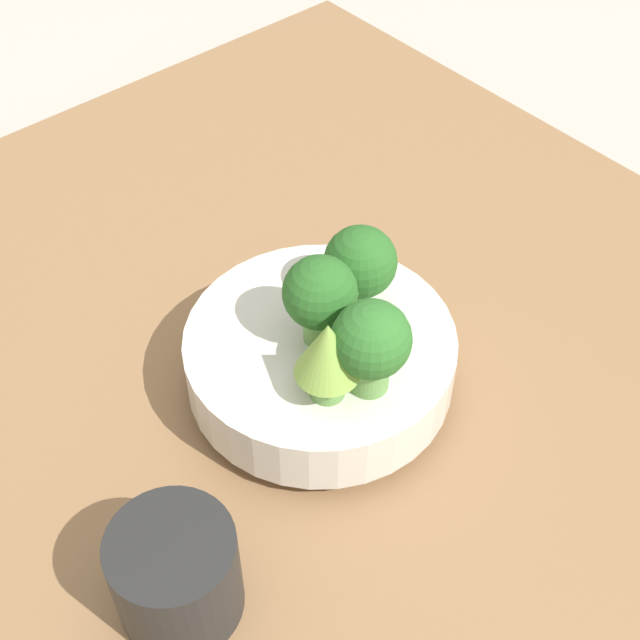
# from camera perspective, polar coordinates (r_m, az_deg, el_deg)

# --- Properties ---
(ground_plane) EXTENTS (6.00, 6.00, 0.00)m
(ground_plane) POSITION_cam_1_polar(r_m,az_deg,el_deg) (0.80, -0.69, -5.26)
(ground_plane) COLOR #ADA89E
(table) EXTENTS (0.96, 0.88, 0.05)m
(table) POSITION_cam_1_polar(r_m,az_deg,el_deg) (0.78, -0.71, -4.21)
(table) COLOR olive
(table) RESTS_ON ground_plane
(bowl) EXTENTS (0.22, 0.22, 0.06)m
(bowl) POSITION_cam_1_polar(r_m,az_deg,el_deg) (0.72, -0.00, -2.52)
(bowl) COLOR silver
(bowl) RESTS_ON table
(broccoli_floret_right) EXTENTS (0.06, 0.06, 0.08)m
(broccoli_floret_right) POSITION_cam_1_polar(r_m,az_deg,el_deg) (0.64, 3.30, -1.50)
(broccoli_floret_right) COLOR #609347
(broccoli_floret_right) RESTS_ON bowl
(broccoli_floret_back) EXTENTS (0.06, 0.06, 0.07)m
(broccoli_floret_back) POSITION_cam_1_polar(r_m,az_deg,el_deg) (0.70, 2.60, 3.66)
(broccoli_floret_back) COLOR #609347
(broccoli_floret_back) RESTS_ON bowl
(romanesco_piece_near) EXTENTS (0.05, 0.05, 0.07)m
(romanesco_piece_near) POSITION_cam_1_polar(r_m,az_deg,el_deg) (0.63, 0.49, -2.15)
(romanesco_piece_near) COLOR #609347
(romanesco_piece_near) RESTS_ON bowl
(broccoli_floret_center) EXTENTS (0.06, 0.06, 0.08)m
(broccoli_floret_center) POSITION_cam_1_polar(r_m,az_deg,el_deg) (0.67, -0.00, 1.56)
(broccoli_floret_center) COLOR #6BA34C
(broccoli_floret_center) RESTS_ON bowl
(cup) EXTENTS (0.09, 0.09, 0.08)m
(cup) POSITION_cam_1_polar(r_m,az_deg,el_deg) (0.62, -9.18, -15.75)
(cup) COLOR black
(cup) RESTS_ON table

